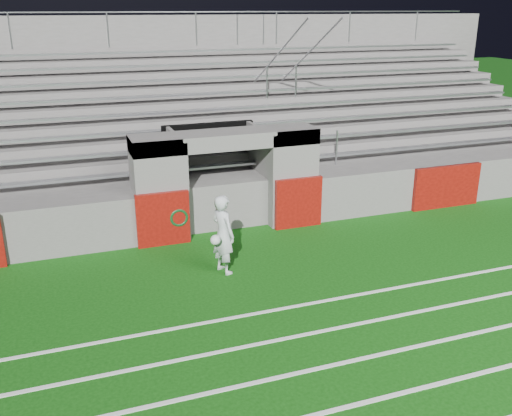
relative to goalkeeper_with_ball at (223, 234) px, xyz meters
name	(u,v)px	position (x,y,z in m)	size (l,w,h in m)	color
ground	(276,285)	(0.86, -0.98, -0.89)	(90.00, 90.00, 0.00)	#0D440B
stadium_structure	(186,138)	(0.86, 6.99, 0.60)	(26.00, 8.48, 5.42)	#5F5C5A
goalkeeper_with_ball	(223,234)	(0.00, 0.00, 0.00)	(0.68, 0.78, 1.78)	silver
hose_coil	(179,217)	(-0.56, 1.94, -0.22)	(0.49, 0.14, 0.49)	#0D4116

